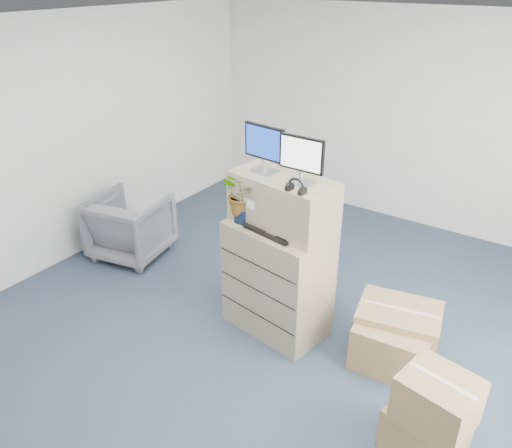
% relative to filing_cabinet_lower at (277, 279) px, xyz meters
% --- Properties ---
extents(ground, '(7.00, 7.00, 0.00)m').
position_rel_filing_cabinet_lower_xyz_m(ground, '(0.18, -0.46, -0.55)').
color(ground, '#252F43').
rests_on(ground, ground).
extents(wall_back, '(6.00, 0.02, 2.80)m').
position_rel_filing_cabinet_lower_xyz_m(wall_back, '(0.18, 3.05, 0.85)').
color(wall_back, silver).
rests_on(wall_back, ground).
extents(filing_cabinet_lower, '(1.02, 0.71, 1.10)m').
position_rel_filing_cabinet_lower_xyz_m(filing_cabinet_lower, '(0.00, 0.00, 0.00)').
color(filing_cabinet_lower, gray).
rests_on(filing_cabinet_lower, ground).
extents(filing_cabinet_upper, '(1.00, 0.61, 0.47)m').
position_rel_filing_cabinet_lower_xyz_m(filing_cabinet_upper, '(0.01, 0.05, 0.79)').
color(filing_cabinet_upper, gray).
rests_on(filing_cabinet_upper, filing_cabinet_lower).
extents(monitor_left, '(0.42, 0.19, 0.42)m').
position_rel_filing_cabinet_lower_xyz_m(monitor_left, '(-0.20, 0.06, 1.26)').
color(monitor_left, '#99999E').
rests_on(monitor_left, filing_cabinet_upper).
extents(monitor_right, '(0.41, 0.16, 0.41)m').
position_rel_filing_cabinet_lower_xyz_m(monitor_right, '(0.20, 0.01, 1.25)').
color(monitor_right, '#99999E').
rests_on(monitor_right, filing_cabinet_upper).
extents(headphones, '(0.16, 0.04, 0.16)m').
position_rel_filing_cabinet_lower_xyz_m(headphones, '(0.26, -0.17, 1.07)').
color(headphones, black).
rests_on(headphones, filing_cabinet_upper).
extents(keyboard, '(0.58, 0.32, 0.03)m').
position_rel_filing_cabinet_lower_xyz_m(keyboard, '(-0.02, -0.10, 0.57)').
color(keyboard, black).
rests_on(keyboard, filing_cabinet_lower).
extents(mouse, '(0.09, 0.06, 0.03)m').
position_rel_filing_cabinet_lower_xyz_m(mouse, '(0.33, -0.16, 0.57)').
color(mouse, silver).
rests_on(mouse, filing_cabinet_lower).
extents(water_bottle, '(0.08, 0.08, 0.27)m').
position_rel_filing_cabinet_lower_xyz_m(water_bottle, '(0.07, 0.03, 0.69)').
color(water_bottle, gray).
rests_on(water_bottle, filing_cabinet_lower).
extents(phone_dock, '(0.06, 0.06, 0.13)m').
position_rel_filing_cabinet_lower_xyz_m(phone_dock, '(-0.06, 0.05, 0.59)').
color(phone_dock, silver).
rests_on(phone_dock, filing_cabinet_lower).
extents(external_drive, '(0.23, 0.18, 0.07)m').
position_rel_filing_cabinet_lower_xyz_m(external_drive, '(0.34, 0.03, 0.58)').
color(external_drive, black).
rests_on(external_drive, filing_cabinet_lower).
extents(tissue_box, '(0.23, 0.13, 0.08)m').
position_rel_filing_cabinet_lower_xyz_m(tissue_box, '(0.33, 0.02, 0.66)').
color(tissue_box, '#47AFF1').
rests_on(tissue_box, external_drive).
extents(potted_plant, '(0.46, 0.49, 0.39)m').
position_rel_filing_cabinet_lower_xyz_m(potted_plant, '(-0.32, -0.10, 0.78)').
color(potted_plant, '#99AB8A').
rests_on(potted_plant, filing_cabinet_lower).
extents(office_chair, '(0.96, 0.92, 0.84)m').
position_rel_filing_cabinet_lower_xyz_m(office_chair, '(-2.22, 0.18, -0.13)').
color(office_chair, slate).
rests_on(office_chair, ground).
extents(cardboard_boxes, '(2.42, 1.54, 0.74)m').
position_rel_filing_cabinet_lower_xyz_m(cardboard_boxes, '(1.54, -0.01, -0.29)').
color(cardboard_boxes, brown).
rests_on(cardboard_boxes, ground).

